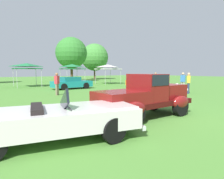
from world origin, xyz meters
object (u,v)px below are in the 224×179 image
(spectator_by_row, at_px, (183,81))
(spectator_far_side, at_px, (57,83))
(spectator_near_truck, at_px, (155,81))
(canopy_tent_right_field, at_px, (108,67))
(neighbor_convertible, at_px, (59,118))
(show_car_orange, at_px, (143,82))
(canopy_tent_center_field, at_px, (72,66))
(feature_pickup_truck, at_px, (145,95))
(canopy_tent_left_field, at_px, (27,66))
(show_car_teal, at_px, (72,83))
(spectator_between_cars, at_px, (189,82))

(spectator_by_row, bearing_deg, spectator_far_side, 158.68)
(spectator_near_truck, bearing_deg, canopy_tent_right_field, 83.13)
(neighbor_convertible, xyz_separation_m, show_car_orange, (13.96, 11.32, 0.02))
(canopy_tent_center_field, bearing_deg, canopy_tent_right_field, -16.20)
(feature_pickup_truck, bearing_deg, canopy_tent_left_field, 92.48)
(neighbor_convertible, distance_m, canopy_tent_center_field, 20.74)
(show_car_teal, xyz_separation_m, spectator_far_side, (-2.92, -4.13, 0.31))
(spectator_near_truck, distance_m, canopy_tent_center_field, 11.88)
(show_car_teal, distance_m, show_car_orange, 8.19)
(show_car_orange, xyz_separation_m, canopy_tent_left_field, (-11.07, 7.40, 1.82))
(neighbor_convertible, bearing_deg, canopy_tent_left_field, 81.23)
(canopy_tent_center_field, bearing_deg, spectator_near_truck, -72.54)
(spectator_near_truck, bearing_deg, show_car_teal, 135.81)
(feature_pickup_truck, distance_m, canopy_tent_right_field, 19.48)
(show_car_orange, xyz_separation_m, canopy_tent_center_field, (-5.49, 7.51, 1.82))
(show_car_orange, xyz_separation_m, spectator_near_truck, (-1.95, -3.73, 0.31))
(spectator_between_cars, bearing_deg, spectator_by_row, 51.04)
(show_car_teal, relative_size, spectator_near_truck, 2.39)
(spectator_near_truck, bearing_deg, spectator_far_side, 169.35)
(spectator_between_cars, xyz_separation_m, canopy_tent_right_field, (1.08, 13.27, 1.51))
(spectator_between_cars, height_order, canopy_tent_left_field, canopy_tent_left_field)
(spectator_by_row, bearing_deg, canopy_tent_left_field, 127.39)
(spectator_between_cars, height_order, canopy_tent_center_field, canopy_tent_center_field)
(neighbor_convertible, bearing_deg, spectator_by_row, 22.36)
(canopy_tent_center_field, bearing_deg, spectator_between_cars, -76.03)
(canopy_tent_left_field, height_order, canopy_tent_center_field, same)
(show_car_orange, distance_m, canopy_tent_left_field, 13.44)
(canopy_tent_center_field, bearing_deg, neighbor_convertible, -114.22)
(canopy_tent_left_field, bearing_deg, spectator_by_row, -52.61)
(spectator_near_truck, bearing_deg, spectator_by_row, -64.17)
(spectator_far_side, height_order, canopy_tent_right_field, canopy_tent_right_field)
(spectator_far_side, bearing_deg, spectator_by_row, -21.32)
(show_car_teal, distance_m, canopy_tent_right_field, 8.43)
(feature_pickup_truck, height_order, spectator_between_cars, feature_pickup_truck)
(spectator_by_row, xyz_separation_m, canopy_tent_right_field, (0.12, 12.08, 1.51))
(feature_pickup_truck, bearing_deg, canopy_tent_right_field, 60.64)
(neighbor_convertible, xyz_separation_m, canopy_tent_left_field, (2.89, 18.72, 1.84))
(feature_pickup_truck, distance_m, show_car_teal, 13.08)
(show_car_teal, distance_m, spectator_by_row, 10.68)
(feature_pickup_truck, xyz_separation_m, canopy_tent_center_field, (4.80, 18.30, 1.56))
(show_car_teal, relative_size, spectator_by_row, 2.39)
(feature_pickup_truck, relative_size, show_car_teal, 1.05)
(feature_pickup_truck, relative_size, neighbor_convertible, 0.91)
(feature_pickup_truck, relative_size, canopy_tent_right_field, 1.50)
(canopy_tent_right_field, bearing_deg, spectator_far_side, -140.89)
(spectator_far_side, bearing_deg, spectator_near_truck, -10.65)
(spectator_near_truck, relative_size, spectator_between_cars, 1.00)
(canopy_tent_center_field, bearing_deg, feature_pickup_truck, -104.69)
(spectator_between_cars, bearing_deg, canopy_tent_right_field, 85.34)
(spectator_far_side, bearing_deg, canopy_tent_right_field, 39.11)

